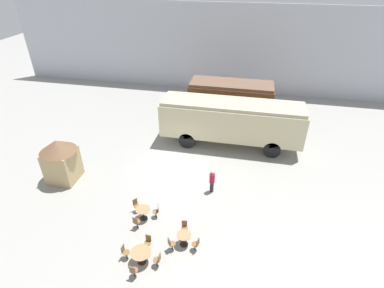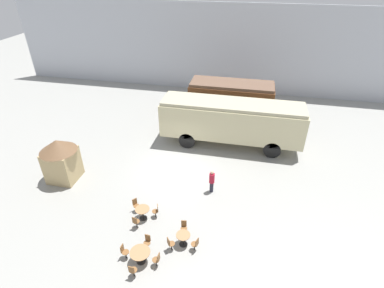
# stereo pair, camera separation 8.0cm
# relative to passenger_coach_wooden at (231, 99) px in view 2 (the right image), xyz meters

# --- Properties ---
(ground_plane) EXTENTS (80.00, 80.00, 0.00)m
(ground_plane) POSITION_rel_passenger_coach_wooden_xyz_m (-2.97, -8.18, -2.09)
(ground_plane) COLOR gray
(backdrop_wall) EXTENTS (44.00, 0.15, 9.00)m
(backdrop_wall) POSITION_rel_passenger_coach_wooden_xyz_m (-2.97, 7.07, 2.41)
(backdrop_wall) COLOR #B2B7C1
(backdrop_wall) RESTS_ON ground_plane
(passenger_coach_wooden) EXTENTS (7.17, 2.72, 3.60)m
(passenger_coach_wooden) POSITION_rel_passenger_coach_wooden_xyz_m (0.00, 0.00, 0.00)
(passenger_coach_wooden) COLOR brown
(passenger_coach_wooden) RESTS_ON ground_plane
(passenger_coach_vintage) EXTENTS (10.71, 2.67, 3.60)m
(passenger_coach_vintage) POSITION_rel_passenger_coach_wooden_xyz_m (0.43, -4.06, 0.10)
(passenger_coach_vintage) COLOR beige
(passenger_coach_vintage) RESTS_ON ground_plane
(cafe_table_near) EXTENTS (0.74, 0.74, 0.71)m
(cafe_table_near) POSITION_rel_passenger_coach_wooden_xyz_m (-0.90, -14.39, -1.56)
(cafe_table_near) COLOR black
(cafe_table_near) RESTS_ON ground_plane
(cafe_table_mid) EXTENTS (1.00, 1.00, 0.72)m
(cafe_table_mid) POSITION_rel_passenger_coach_wooden_xyz_m (-2.69, -15.84, -1.50)
(cafe_table_mid) COLOR black
(cafe_table_mid) RESTS_ON ground_plane
(cafe_table_far) EXTENTS (0.81, 0.81, 0.73)m
(cafe_table_far) POSITION_rel_passenger_coach_wooden_xyz_m (-3.57, -13.08, -1.53)
(cafe_table_far) COLOR black
(cafe_table_far) RESTS_ON ground_plane
(cafe_chair_0) EXTENTS (0.39, 0.37, 0.87)m
(cafe_chair_0) POSITION_rel_passenger_coach_wooden_xyz_m (-0.20, -14.63, -1.58)
(cafe_chair_0) COLOR black
(cafe_chair_0) RESTS_ON ground_plane
(cafe_chair_1) EXTENTS (0.36, 0.38, 0.87)m
(cafe_chair_1) POSITION_rel_passenger_coach_wooden_xyz_m (-1.04, -13.66, -1.58)
(cafe_chair_1) COLOR black
(cafe_chair_1) RESTS_ON ground_plane
(cafe_chair_2) EXTENTS (0.41, 0.40, 0.87)m
(cafe_chair_2) POSITION_rel_passenger_coach_wooden_xyz_m (-1.47, -14.87, -1.58)
(cafe_chair_2) COLOR black
(cafe_chair_2) RESTS_ON ground_plane
(cafe_chair_3) EXTENTS (0.36, 0.36, 0.87)m
(cafe_chair_3) POSITION_rel_passenger_coach_wooden_xyz_m (-1.82, -15.89, -1.58)
(cafe_chair_3) COLOR black
(cafe_chair_3) RESTS_ON ground_plane
(cafe_chair_4) EXTENTS (0.36, 0.36, 0.87)m
(cafe_chair_4) POSITION_rel_passenger_coach_wooden_xyz_m (-2.63, -14.97, -1.58)
(cafe_chair_4) COLOR black
(cafe_chair_4) RESTS_ON ground_plane
(cafe_chair_5) EXTENTS (0.36, 0.36, 0.87)m
(cafe_chair_5) POSITION_rel_passenger_coach_wooden_xyz_m (-3.56, -15.78, -1.58)
(cafe_chair_5) COLOR black
(cafe_chair_5) RESTS_ON ground_plane
(cafe_chair_6) EXTENTS (0.36, 0.36, 0.87)m
(cafe_chair_6) POSITION_rel_passenger_coach_wooden_xyz_m (-2.75, -16.71, -1.58)
(cafe_chair_6) COLOR black
(cafe_chair_6) RESTS_ON ground_plane
(cafe_chair_7) EXTENTS (0.41, 0.40, 0.87)m
(cafe_chair_7) POSITION_rel_passenger_coach_wooden_xyz_m (-4.18, -12.60, -1.58)
(cafe_chair_7) COLOR black
(cafe_chair_7) RESTS_ON ground_plane
(cafe_chair_8) EXTENTS (0.36, 0.37, 0.87)m
(cafe_chair_8) POSITION_rel_passenger_coach_wooden_xyz_m (-3.69, -13.85, -1.58)
(cafe_chair_8) COLOR black
(cafe_chair_8) RESTS_ON ground_plane
(cafe_chair_9) EXTENTS (0.39, 0.38, 0.87)m
(cafe_chair_9) POSITION_rel_passenger_coach_wooden_xyz_m (-2.85, -12.81, -1.58)
(cafe_chair_9) COLOR black
(cafe_chair_9) RESTS_ON ground_plane
(visitor_person) EXTENTS (0.34, 0.34, 1.62)m
(visitor_person) POSITION_rel_passenger_coach_wooden_xyz_m (-0.12, -9.99, -1.21)
(visitor_person) COLOR #262633
(visitor_person) RESTS_ON ground_plane
(ticket_kiosk) EXTENTS (2.34, 2.34, 3.00)m
(ticket_kiosk) POSITION_rel_passenger_coach_wooden_xyz_m (-9.94, -10.70, -0.42)
(ticket_kiosk) COLOR tan
(ticket_kiosk) RESTS_ON ground_plane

